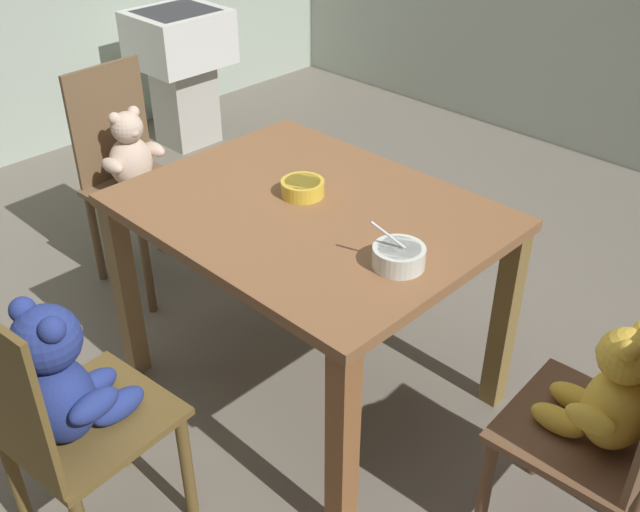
# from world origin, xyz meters

# --- Properties ---
(ground_plane) EXTENTS (5.20, 5.20, 0.04)m
(ground_plane) POSITION_xyz_m (0.00, 0.00, -0.02)
(ground_plane) COLOR #6F675B
(dining_table) EXTENTS (1.13, 0.88, 0.73)m
(dining_table) POSITION_xyz_m (0.00, 0.00, 0.62)
(dining_table) COLOR brown
(dining_table) RESTS_ON ground_plane
(teddy_chair_near_left) EXTENTS (0.43, 0.41, 0.92)m
(teddy_chair_near_left) POSITION_xyz_m (-1.02, 0.00, 0.52)
(teddy_chair_near_left) COLOR brown
(teddy_chair_near_left) RESTS_ON ground_plane
(teddy_chair_near_right) EXTENTS (0.40, 0.42, 0.89)m
(teddy_chair_near_right) POSITION_xyz_m (1.02, 0.05, 0.53)
(teddy_chair_near_right) COLOR brown
(teddy_chair_near_right) RESTS_ON ground_plane
(teddy_chair_near_front) EXTENTS (0.41, 0.44, 0.90)m
(teddy_chair_near_front) POSITION_xyz_m (0.02, -0.89, 0.56)
(teddy_chair_near_front) COLOR brown
(teddy_chair_near_front) RESTS_ON ground_plane
(porridge_bowl_yellow_center) EXTENTS (0.14, 0.14, 0.05)m
(porridge_bowl_yellow_center) POSITION_xyz_m (-0.07, 0.04, 0.76)
(porridge_bowl_yellow_center) COLOR yellow
(porridge_bowl_yellow_center) RESTS_ON dining_table
(porridge_bowl_white_near_right) EXTENTS (0.15, 0.15, 0.13)m
(porridge_bowl_white_near_right) POSITION_xyz_m (0.41, -0.06, 0.76)
(porridge_bowl_white_near_right) COLOR white
(porridge_bowl_white_near_right) RESTS_ON dining_table
(sink_basin) EXTENTS (0.45, 0.50, 0.78)m
(sink_basin) POSITION_xyz_m (-2.05, 1.00, 0.51)
(sink_basin) COLOR #B7B2A8
(sink_basin) RESTS_ON ground_plane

